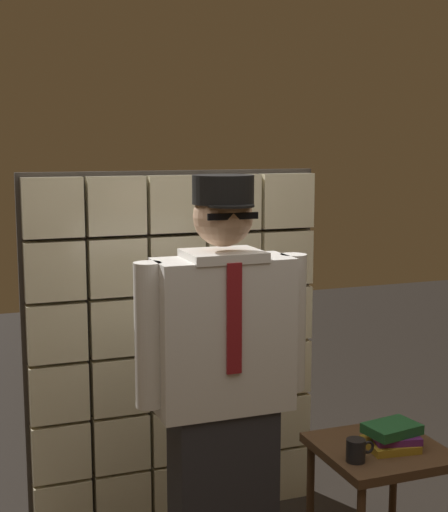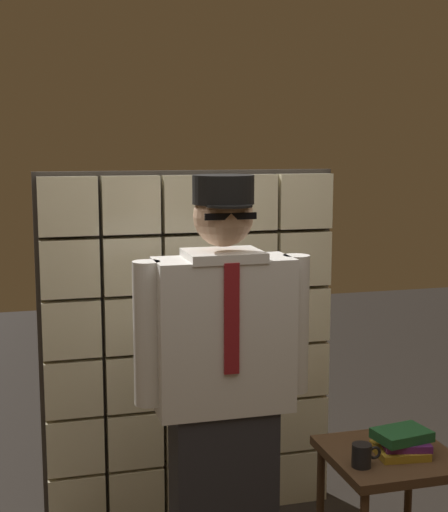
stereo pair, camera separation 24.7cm
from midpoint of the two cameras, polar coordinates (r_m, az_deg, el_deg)
The scene contains 5 objects.
glass_block_wall at distance 3.63m, azimuth -0.56°, elevation -7.17°, with size 1.44×0.10×1.72m.
standing_person at distance 2.88m, azimuth 2.44°, elevation -10.33°, with size 0.68×0.28×1.71m.
side_table at distance 3.39m, azimuth 14.67°, elevation -15.45°, with size 0.52×0.52×0.53m.
book_stack at distance 3.33m, azimuth 15.60°, elevation -13.61°, with size 0.24×0.21×0.11m.
coffee_mug at distance 3.18m, azimuth 12.80°, elevation -14.68°, with size 0.13×0.08×0.09m.
Camera 2 is at (-0.76, -2.28, 1.83)m, focal length 52.31 mm.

